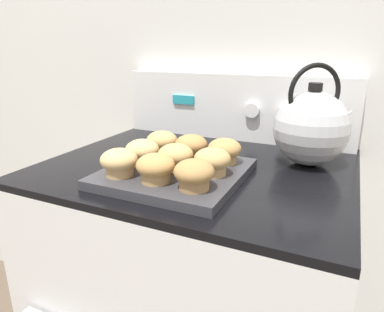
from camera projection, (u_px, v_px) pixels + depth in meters
name	position (u px, v px, depth m)	size (l,w,h in m)	color
wall_back	(241.00, 56.00, 1.14)	(8.00, 0.05, 2.40)	silver
stove_range	(197.00, 305.00, 1.06)	(0.79, 0.68, 0.93)	white
control_panel	(235.00, 107.00, 1.14)	(0.77, 0.07, 0.22)	white
muffin_pan	(175.00, 173.00, 0.82)	(0.32, 0.32, 0.02)	#38383D
muffin_r0_c0	(119.00, 162.00, 0.76)	(0.08, 0.08, 0.06)	tan
muffin_r0_c1	(156.00, 168.00, 0.73)	(0.08, 0.08, 0.06)	tan
muffin_r0_c2	(194.00, 174.00, 0.69)	(0.08, 0.08, 0.06)	#A37A4C
muffin_r1_c0	(142.00, 152.00, 0.84)	(0.08, 0.08, 0.06)	olive
muffin_r1_c1	(175.00, 157.00, 0.80)	(0.08, 0.08, 0.06)	tan
muffin_r1_c2	(212.00, 161.00, 0.77)	(0.08, 0.08, 0.06)	tan
muffin_r2_c0	(162.00, 142.00, 0.92)	(0.08, 0.08, 0.06)	#A37A4C
muffin_r2_c1	(191.00, 146.00, 0.89)	(0.08, 0.08, 0.06)	#A37A4C
muffin_r2_c2	(224.00, 151.00, 0.85)	(0.08, 0.08, 0.06)	tan
tea_kettle	(312.00, 127.00, 0.89)	(0.21, 0.20, 0.26)	silver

